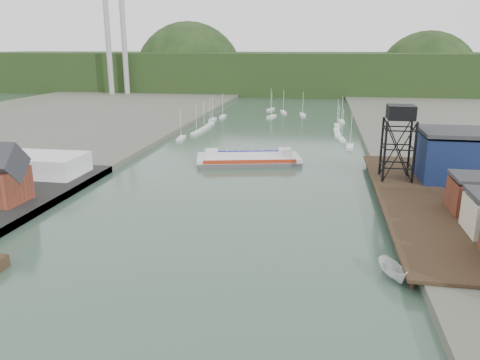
% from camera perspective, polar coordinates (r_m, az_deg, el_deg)
% --- Properties ---
extents(ground, '(600.00, 600.00, 0.00)m').
position_cam_1_polar(ground, '(57.08, -11.02, -16.02)').
color(ground, '#314C3D').
rests_on(ground, ground).
extents(east_pier, '(14.00, 70.00, 2.45)m').
position_cam_1_polar(east_pier, '(96.02, 20.56, -2.09)').
color(east_pier, black).
rests_on(east_pier, ground).
extents(white_shed, '(18.00, 12.00, 4.50)m').
position_cam_1_polar(white_shed, '(116.63, -22.84, 1.74)').
color(white_shed, silver).
rests_on(white_shed, west_quay).
extents(lift_tower, '(6.50, 6.50, 16.00)m').
position_cam_1_polar(lift_tower, '(105.24, 18.98, 7.28)').
color(lift_tower, black).
rests_on(lift_tower, east_pier).
extents(blue_shed, '(20.50, 14.50, 11.30)m').
position_cam_1_polar(blue_shed, '(111.94, 26.03, 2.51)').
color(blue_shed, '#0D173A').
rests_on(blue_shed, east_land).
extents(marina_sailboats, '(57.71, 92.65, 0.90)m').
position_cam_1_polar(marina_sailboats, '(186.70, 4.14, 6.77)').
color(marina_sailboats, silver).
rests_on(marina_sailboats, ground).
extents(smokestacks, '(11.20, 8.20, 60.00)m').
position_cam_1_polar(smokestacks, '(304.10, -14.81, 15.44)').
color(smokestacks, '#9E9F9A').
rests_on(smokestacks, ground).
extents(distant_hills, '(500.00, 120.00, 80.00)m').
position_cam_1_polar(distant_hills, '(347.58, 6.33, 12.61)').
color(distant_hills, black).
rests_on(distant_hills, ground).
extents(chain_ferry, '(28.89, 16.76, 3.91)m').
position_cam_1_polar(chain_ferry, '(124.56, 1.03, 2.56)').
color(chain_ferry, '#4D4D50').
rests_on(chain_ferry, ground).
extents(motorboat, '(4.48, 6.65, 2.40)m').
position_cam_1_polar(motorboat, '(66.69, 18.15, -10.44)').
color(motorboat, silver).
rests_on(motorboat, ground).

